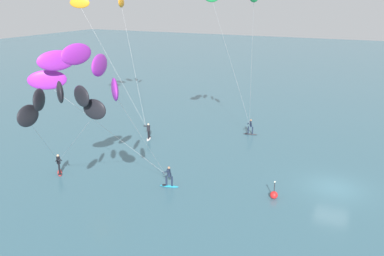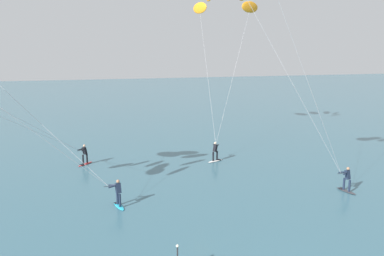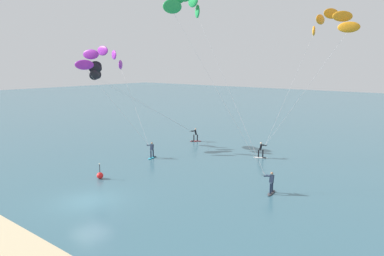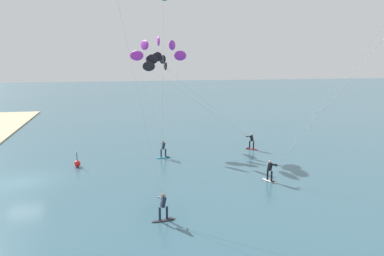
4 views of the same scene
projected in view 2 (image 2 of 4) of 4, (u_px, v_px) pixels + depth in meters
kitesurfer_nearshore at (224, 4)px, 36.78m from camera, size 7.76×10.35×15.51m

